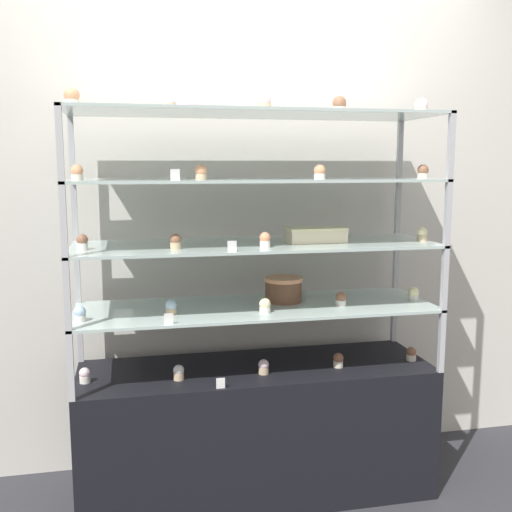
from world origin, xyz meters
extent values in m
plane|color=#2D2D33|center=(0.00, 0.00, 0.00)|extent=(20.00, 20.00, 0.00)
cube|color=silver|center=(0.00, 0.40, 1.30)|extent=(8.00, 0.05, 2.60)
cube|color=black|center=(0.00, 0.00, 0.30)|extent=(1.59, 0.51, 0.60)
cube|color=#B7B7BC|center=(-0.78, 0.24, 0.74)|extent=(0.02, 0.02, 0.28)
cube|color=#B7B7BC|center=(0.78, 0.24, 0.74)|extent=(0.02, 0.02, 0.28)
cube|color=#B7B7BC|center=(-0.78, -0.24, 0.74)|extent=(0.02, 0.02, 0.28)
cube|color=#B7B7BC|center=(0.78, -0.24, 0.74)|extent=(0.02, 0.02, 0.28)
cube|color=#B2C6C1|center=(0.00, 0.00, 0.88)|extent=(1.59, 0.51, 0.01)
cube|color=#B7B7BC|center=(-0.78, 0.24, 1.03)|extent=(0.02, 0.02, 0.28)
cube|color=#B7B7BC|center=(0.78, 0.24, 1.03)|extent=(0.02, 0.02, 0.28)
cube|color=#B7B7BC|center=(-0.78, -0.24, 1.03)|extent=(0.02, 0.02, 0.28)
cube|color=#B7B7BC|center=(0.78, -0.24, 1.03)|extent=(0.02, 0.02, 0.28)
cube|color=#B2C6C1|center=(0.00, 0.00, 1.16)|extent=(1.59, 0.51, 0.01)
cube|color=#B7B7BC|center=(-0.78, 0.24, 1.31)|extent=(0.02, 0.02, 0.28)
cube|color=#B7B7BC|center=(0.78, 0.24, 1.31)|extent=(0.02, 0.02, 0.28)
cube|color=#B7B7BC|center=(-0.78, -0.24, 1.31)|extent=(0.02, 0.02, 0.28)
cube|color=#B7B7BC|center=(0.78, -0.24, 1.31)|extent=(0.02, 0.02, 0.28)
cube|color=#B2C6C1|center=(0.00, 0.00, 1.45)|extent=(1.59, 0.51, 0.01)
cube|color=#B7B7BC|center=(-0.78, 0.24, 1.59)|extent=(0.02, 0.02, 0.28)
cube|color=#B7B7BC|center=(0.78, 0.24, 1.59)|extent=(0.02, 0.02, 0.28)
cube|color=#B7B7BC|center=(-0.78, -0.24, 1.59)|extent=(0.02, 0.02, 0.28)
cube|color=#B7B7BC|center=(0.78, -0.24, 1.59)|extent=(0.02, 0.02, 0.28)
cube|color=#B2C6C1|center=(0.00, 0.00, 1.73)|extent=(1.59, 0.51, 0.01)
cylinder|color=brown|center=(0.14, 0.06, 0.93)|extent=(0.17, 0.17, 0.10)
cylinder|color=#E5996B|center=(0.14, 0.06, 0.99)|extent=(0.18, 0.18, 0.02)
cube|color=beige|center=(0.27, -0.02, 1.20)|extent=(0.26, 0.13, 0.06)
cube|color=#F4EAB2|center=(0.27, -0.02, 1.23)|extent=(0.26, 0.14, 0.01)
cylinder|color=white|center=(-0.75, -0.05, 0.62)|extent=(0.04, 0.04, 0.03)
sphere|color=silver|center=(-0.75, -0.05, 0.65)|extent=(0.05, 0.05, 0.05)
cylinder|color=#CCB28C|center=(-0.36, -0.10, 0.62)|extent=(0.04, 0.04, 0.03)
sphere|color=white|center=(-0.36, -0.10, 0.65)|extent=(0.05, 0.05, 0.05)
cylinder|color=#CCB28C|center=(0.01, -0.10, 0.62)|extent=(0.04, 0.04, 0.03)
sphere|color=silver|center=(0.01, -0.10, 0.65)|extent=(0.05, 0.05, 0.05)
cylinder|color=beige|center=(0.36, -0.09, 0.62)|extent=(0.04, 0.04, 0.03)
sphere|color=#8C5B42|center=(0.36, -0.09, 0.65)|extent=(0.05, 0.05, 0.05)
cylinder|color=beige|center=(0.73, -0.07, 0.62)|extent=(0.04, 0.04, 0.03)
sphere|color=#8C5B42|center=(0.73, -0.07, 0.65)|extent=(0.05, 0.05, 0.05)
cube|color=white|center=(-0.20, -0.23, 0.63)|extent=(0.04, 0.00, 0.04)
cylinder|color=white|center=(-0.75, -0.11, 0.90)|extent=(0.05, 0.05, 0.03)
sphere|color=silver|center=(-0.75, -0.11, 0.92)|extent=(0.05, 0.05, 0.05)
cylinder|color=#CCB28C|center=(-0.38, -0.07, 0.90)|extent=(0.05, 0.05, 0.03)
sphere|color=silver|center=(-0.38, -0.07, 0.92)|extent=(0.05, 0.05, 0.05)
cylinder|color=white|center=(0.01, -0.13, 0.90)|extent=(0.05, 0.05, 0.03)
sphere|color=#F4EAB2|center=(0.01, -0.13, 0.92)|extent=(0.05, 0.05, 0.05)
cylinder|color=white|center=(0.37, -0.07, 0.90)|extent=(0.05, 0.05, 0.03)
sphere|color=#8C5B42|center=(0.37, -0.07, 0.92)|extent=(0.05, 0.05, 0.05)
cylinder|color=white|center=(0.74, -0.05, 0.90)|extent=(0.05, 0.05, 0.03)
sphere|color=#F4EAB2|center=(0.74, -0.05, 0.92)|extent=(0.05, 0.05, 0.05)
cube|color=white|center=(-0.40, -0.23, 0.91)|extent=(0.04, 0.00, 0.04)
cylinder|color=white|center=(-0.73, -0.05, 1.18)|extent=(0.04, 0.04, 0.03)
sphere|color=#8C5B42|center=(-0.73, -0.05, 1.21)|extent=(0.05, 0.05, 0.05)
cylinder|color=#CCB28C|center=(-0.36, -0.11, 1.18)|extent=(0.04, 0.04, 0.03)
sphere|color=#8C5B42|center=(-0.36, -0.11, 1.21)|extent=(0.05, 0.05, 0.05)
cylinder|color=white|center=(0.01, -0.14, 1.18)|extent=(0.04, 0.04, 0.03)
sphere|color=#E5996B|center=(0.01, -0.14, 1.21)|extent=(0.05, 0.05, 0.05)
cylinder|color=#CCB28C|center=(0.75, -0.08, 1.18)|extent=(0.04, 0.04, 0.03)
sphere|color=#F4EAB2|center=(0.75, -0.08, 1.21)|extent=(0.05, 0.05, 0.05)
cube|color=white|center=(-0.15, -0.23, 1.19)|extent=(0.04, 0.00, 0.04)
cylinder|color=beige|center=(-0.74, -0.09, 1.46)|extent=(0.05, 0.05, 0.02)
sphere|color=#E5996B|center=(-0.74, -0.09, 1.49)|extent=(0.05, 0.05, 0.05)
cylinder|color=#CCB28C|center=(-0.25, -0.10, 1.46)|extent=(0.05, 0.05, 0.02)
sphere|color=#E5996B|center=(-0.25, -0.10, 1.49)|extent=(0.05, 0.05, 0.05)
cylinder|color=white|center=(0.25, -0.12, 1.46)|extent=(0.05, 0.05, 0.02)
sphere|color=#E5996B|center=(0.25, -0.12, 1.49)|extent=(0.05, 0.05, 0.05)
cylinder|color=beige|center=(0.73, -0.11, 1.46)|extent=(0.05, 0.05, 0.02)
sphere|color=#8C5B42|center=(0.73, -0.11, 1.49)|extent=(0.05, 0.05, 0.05)
cube|color=white|center=(-0.37, -0.23, 1.47)|extent=(0.04, 0.00, 0.04)
cylinder|color=beige|center=(-0.74, -0.11, 1.75)|extent=(0.06, 0.06, 0.02)
sphere|color=#E5996B|center=(-0.74, -0.11, 1.77)|extent=(0.06, 0.06, 0.06)
cylinder|color=#CCB28C|center=(-0.37, -0.05, 1.75)|extent=(0.06, 0.06, 0.02)
sphere|color=white|center=(-0.37, -0.05, 1.77)|extent=(0.06, 0.06, 0.06)
cylinder|color=#CCB28C|center=(0.01, -0.13, 1.75)|extent=(0.06, 0.06, 0.02)
sphere|color=silver|center=(0.01, -0.13, 1.77)|extent=(0.06, 0.06, 0.06)
cylinder|color=beige|center=(0.36, -0.05, 1.75)|extent=(0.06, 0.06, 0.02)
sphere|color=#8C5B42|center=(0.36, -0.05, 1.77)|extent=(0.06, 0.06, 0.06)
cylinder|color=beige|center=(0.74, -0.05, 1.75)|extent=(0.06, 0.06, 0.02)
sphere|color=silver|center=(0.74, -0.05, 1.77)|extent=(0.06, 0.06, 0.06)
cube|color=white|center=(-0.12, -0.23, 1.76)|extent=(0.04, 0.00, 0.04)
torus|color=#EFB2BC|center=(-0.30, 0.05, 1.75)|extent=(0.14, 0.14, 0.04)
camera|label=1|loc=(-0.55, -2.56, 1.51)|focal=42.00mm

